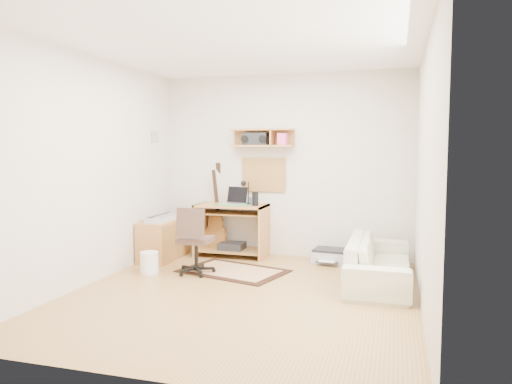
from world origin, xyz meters
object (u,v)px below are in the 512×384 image
(desk, at_px, (232,230))
(task_chair, at_px, (196,240))
(sofa, at_px, (379,253))
(printer, at_px, (331,256))
(cabinet, at_px, (164,239))

(desk, xyz_separation_m, task_chair, (-0.10, -1.06, 0.05))
(desk, height_order, sofa, desk)
(task_chair, xyz_separation_m, sofa, (2.19, 0.21, -0.08))
(printer, bearing_deg, cabinet, -163.12)
(cabinet, distance_m, sofa, 2.99)
(task_chair, relative_size, sofa, 0.48)
(printer, distance_m, sofa, 1.12)
(cabinet, relative_size, sofa, 0.51)
(desk, bearing_deg, printer, 0.35)
(desk, bearing_deg, task_chair, -95.47)
(task_chair, bearing_deg, cabinet, 138.53)
(desk, height_order, cabinet, desk)
(desk, distance_m, task_chair, 1.06)
(task_chair, height_order, cabinet, task_chair)
(cabinet, bearing_deg, printer, 10.39)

